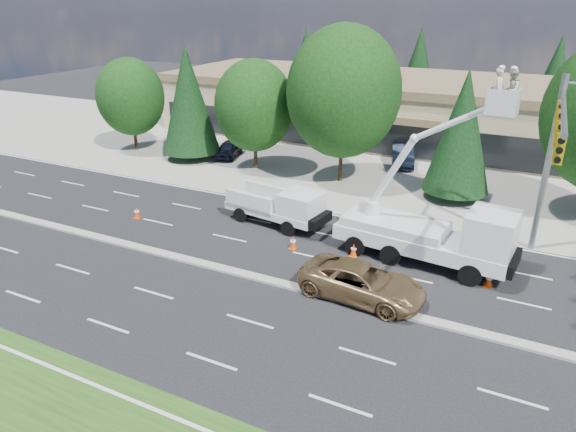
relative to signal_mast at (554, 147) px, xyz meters
The scene contains 22 objects.
ground 13.67m from the signal_mast, 144.92° to the right, with size 140.00×140.00×0.00m, color black.
concrete_apron 17.47m from the signal_mast, 127.74° to the left, with size 140.00×22.00×0.01m, color gray.
road_median 13.64m from the signal_mast, 144.92° to the right, with size 120.00×0.55×0.12m, color gray.
strip_mall 25.23m from the signal_mast, 113.62° to the left, with size 50.40×15.40×5.50m.
tree_front_a 33.04m from the signal_mast, 166.05° to the left, with size 5.65×5.65×7.83m.
tree_front_b 27.24m from the signal_mast, 163.00° to the left, with size 4.61×4.61×9.09m.
tree_front_c 21.59m from the signal_mast, 158.34° to the left, with size 5.97×5.97×8.28m.
tree_front_d 15.27m from the signal_mast, 148.59° to the left, with size 7.82×7.82×10.86m.
tree_front_e 9.54m from the signal_mast, 122.30° to the left, with size 4.26×4.26×8.39m.
tree_back_a 44.82m from the signal_mast, 128.72° to the left, with size 4.55×4.55×8.97m.
tree_back_b 37.68m from the signal_mast, 111.87° to the left, with size 4.76×4.76×9.39m.
tree_back_c 34.98m from the signal_mast, 90.05° to the left, with size 4.53×4.53×8.93m.
signal_mast is the anchor object (origin of this frame).
utility_pickup 14.32m from the signal_mast, behind, with size 6.10×2.99×2.24m.
bucket_truck 6.08m from the signal_mast, 155.64° to the right, with size 8.84×3.47×9.69m.
traffic_cone_a 22.64m from the signal_mast, 169.80° to the right, with size 0.40×0.40×0.70m.
traffic_cone_b 13.15m from the signal_mast, 163.14° to the right, with size 0.40×0.40×0.70m.
traffic_cone_c 10.37m from the signal_mast, 160.78° to the right, with size 0.40×0.40×0.70m.
traffic_cone_d 6.64m from the signal_mast, 118.43° to the right, with size 0.40×0.40×0.70m.
minivan 10.59m from the signal_mast, 135.40° to the right, with size 2.56×5.55×1.54m, color olive.
parked_car_west 26.05m from the signal_mast, 157.77° to the left, with size 1.56×3.89×1.32m, color black.
parked_car_east 17.97m from the signal_mast, 125.70° to the left, with size 1.68×4.81×1.59m, color black.
Camera 1 is at (9.19, -18.35, 12.18)m, focal length 32.00 mm.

